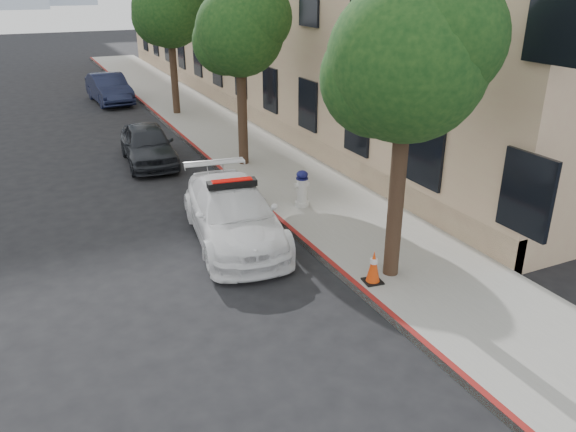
# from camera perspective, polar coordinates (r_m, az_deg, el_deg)

# --- Properties ---
(ground) EXTENTS (120.00, 120.00, 0.00)m
(ground) POSITION_cam_1_polar(r_m,az_deg,el_deg) (11.90, -6.96, -5.09)
(ground) COLOR black
(ground) RESTS_ON ground
(sidewalk) EXTENTS (3.20, 50.00, 0.15)m
(sidewalk) POSITION_cam_1_polar(r_m,az_deg,el_deg) (21.84, -6.63, 8.30)
(sidewalk) COLOR gray
(sidewalk) RESTS_ON ground
(curb_strip) EXTENTS (0.12, 50.00, 0.15)m
(curb_strip) POSITION_cam_1_polar(r_m,az_deg,el_deg) (21.41, -10.55, 7.77)
(curb_strip) COLOR maroon
(curb_strip) RESTS_ON ground
(tree_near) EXTENTS (2.92, 2.82, 5.62)m
(tree_near) POSITION_cam_1_polar(r_m,az_deg,el_deg) (10.16, 12.22, 15.18)
(tree_near) COLOR black
(tree_near) RESTS_ON sidewalk
(tree_mid) EXTENTS (2.77, 2.64, 5.43)m
(tree_mid) POSITION_cam_1_polar(r_m,az_deg,el_deg) (17.19, -4.82, 18.24)
(tree_mid) COLOR black
(tree_mid) RESTS_ON sidewalk
(tree_far) EXTENTS (3.10, 3.00, 5.81)m
(tree_far) POSITION_cam_1_polar(r_m,az_deg,el_deg) (24.80, -11.92, 19.84)
(tree_far) COLOR black
(tree_far) RESTS_ON sidewalk
(police_car) EXTENTS (2.44, 4.73, 1.46)m
(police_car) POSITION_cam_1_polar(r_m,az_deg,el_deg) (12.77, -5.58, 0.29)
(police_car) COLOR white
(police_car) RESTS_ON ground
(parked_car_mid) EXTENTS (1.75, 3.83, 1.27)m
(parked_car_mid) POSITION_cam_1_polar(r_m,az_deg,el_deg) (18.77, -14.06, 7.09)
(parked_car_mid) COLOR black
(parked_car_mid) RESTS_ON ground
(parked_car_far) EXTENTS (1.73, 4.24, 1.37)m
(parked_car_far) POSITION_cam_1_polar(r_m,az_deg,el_deg) (28.90, -17.72, 12.24)
(parked_car_far) COLOR #141932
(parked_car_far) RESTS_ON ground
(fire_hydrant) EXTENTS (0.40, 0.37, 0.95)m
(fire_hydrant) POSITION_cam_1_polar(r_m,az_deg,el_deg) (14.34, 1.44, 2.78)
(fire_hydrant) COLOR silver
(fire_hydrant) RESTS_ON sidewalk
(traffic_cone) EXTENTS (0.39, 0.39, 0.67)m
(traffic_cone) POSITION_cam_1_polar(r_m,az_deg,el_deg) (10.90, 8.68, -5.12)
(traffic_cone) COLOR black
(traffic_cone) RESTS_ON sidewalk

